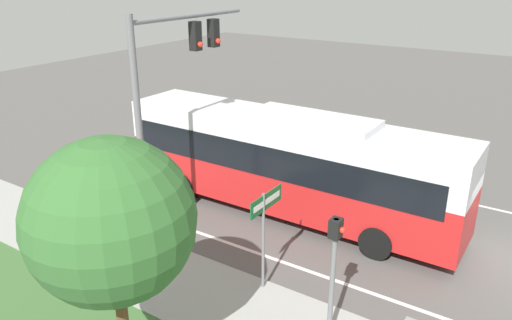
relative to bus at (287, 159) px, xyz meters
The scene contains 6 objects.
ground_plane 7.58m from the bus, 84.43° to the right, with size 80.00×80.00×0.00m, color #565451.
bus is the anchor object (origin of this frame).
signal_gantry 4.79m from the bus, 139.66° to the left, with size 5.14×0.41×7.05m.
pedestrian_signal 6.66m from the bus, 141.35° to the right, with size 0.28×0.34×3.23m.
street_sign 4.66m from the bus, 157.19° to the right, with size 1.45×0.08×2.90m.
roadside_tree 8.80m from the bus, behind, with size 3.23×3.23×5.31m.
Camera 1 is at (-14.69, -0.59, 8.22)m, focal length 35.00 mm.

